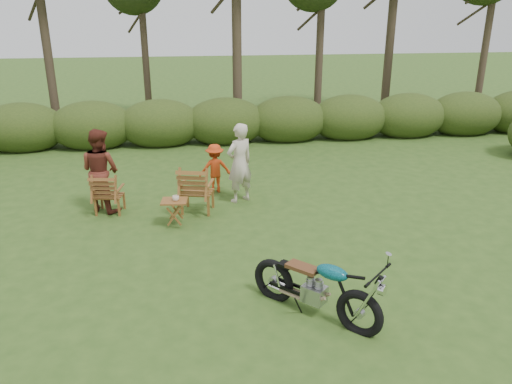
{
  "coord_description": "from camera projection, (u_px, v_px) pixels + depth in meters",
  "views": [
    {
      "loc": [
        -1.3,
        -6.27,
        3.92
      ],
      "look_at": [
        -0.1,
        1.87,
        0.9
      ],
      "focal_mm": 35.0,
      "sensor_mm": 36.0,
      "label": 1
    }
  ],
  "objects": [
    {
      "name": "tree_line",
      "position": [
        237.0,
        13.0,
        15.15
      ],
      "size": [
        22.52,
        11.62,
        8.14
      ],
      "color": "#362A1D",
      "rests_on": "ground"
    },
    {
      "name": "child",
      "position": [
        216.0,
        192.0,
        11.41
      ],
      "size": [
        0.75,
        0.46,
        1.12
      ],
      "primitive_type": "imported",
      "rotation": [
        0.0,
        0.0,
        3.21
      ],
      "color": "#BC3711",
      "rests_on": "ground"
    },
    {
      "name": "adult_b",
      "position": [
        105.0,
        209.0,
        10.39
      ],
      "size": [
        1.05,
        1.01,
        1.71
      ],
      "primitive_type": "imported",
      "rotation": [
        0.0,
        0.0,
        2.53
      ],
      "color": "#5E251A",
      "rests_on": "ground"
    },
    {
      "name": "cup",
      "position": [
        176.0,
        198.0,
        9.41
      ],
      "size": [
        0.16,
        0.16,
        0.1
      ],
      "primitive_type": "imported",
      "rotation": [
        0.0,
        0.0,
        0.38
      ],
      "color": "beige",
      "rests_on": "side_table"
    },
    {
      "name": "ground",
      "position": [
        281.0,
        292.0,
        7.35
      ],
      "size": [
        80.0,
        80.0,
        0.0
      ],
      "primitive_type": "plane",
      "color": "#2B4818",
      "rests_on": "ground"
    },
    {
      "name": "adult_a",
      "position": [
        240.0,
        201.0,
        10.85
      ],
      "size": [
        0.75,
        0.67,
        1.72
      ],
      "primitive_type": "imported",
      "rotation": [
        0.0,
        0.0,
        3.66
      ],
      "color": "beige",
      "rests_on": "ground"
    },
    {
      "name": "side_table",
      "position": [
        175.0,
        213.0,
        9.54
      ],
      "size": [
        0.55,
        0.48,
        0.52
      ],
      "primitive_type": null,
      "rotation": [
        0.0,
        0.0,
        -0.11
      ],
      "color": "brown",
      "rests_on": "ground"
    },
    {
      "name": "motorcycle",
      "position": [
        313.0,
        313.0,
        6.85
      ],
      "size": [
        1.83,
        1.86,
        1.08
      ],
      "primitive_type": null,
      "rotation": [
        0.0,
        0.0,
        -0.8
      ],
      "color": "#0B8496",
      "rests_on": "ground"
    },
    {
      "name": "lawn_chair_right",
      "position": [
        198.0,
        211.0,
        10.3
      ],
      "size": [
        0.84,
        0.84,
        1.0
      ],
      "primitive_type": null,
      "rotation": [
        0.0,
        0.0,
        2.88
      ],
      "color": "brown",
      "rests_on": "ground"
    },
    {
      "name": "lawn_chair_left",
      "position": [
        111.0,
        212.0,
        10.25
      ],
      "size": [
        0.68,
        0.68,
        0.86
      ],
      "primitive_type": null,
      "rotation": [
        0.0,
        0.0,
        2.98
      ],
      "color": "brown",
      "rests_on": "ground"
    }
  ]
}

